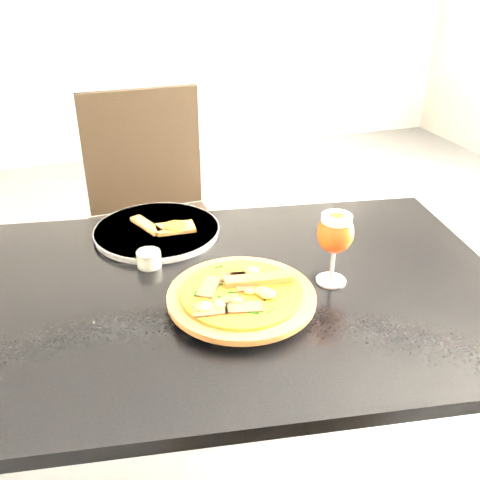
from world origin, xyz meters
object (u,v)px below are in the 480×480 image
object	(u,v)px
chair_far	(154,217)
pizza	(242,295)
dining_table	(238,319)
beer_glass	(335,233)

from	to	relation	value
chair_far	pizza	distance (m)	0.94
dining_table	pizza	distance (m)	0.14
pizza	beer_glass	size ratio (longest dim) A/B	1.83
pizza	beer_glass	xyz separation A→B (m)	(0.22, 0.02, 0.10)
beer_glass	pizza	bearing A→B (deg)	-173.60
dining_table	pizza	size ratio (longest dim) A/B	4.26
dining_table	pizza	world-z (taller)	pizza
pizza	dining_table	bearing A→B (deg)	79.65
chair_far	beer_glass	xyz separation A→B (m)	(0.26, -0.89, 0.33)
dining_table	beer_glass	size ratio (longest dim) A/B	7.80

